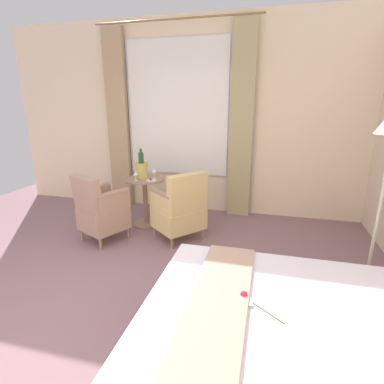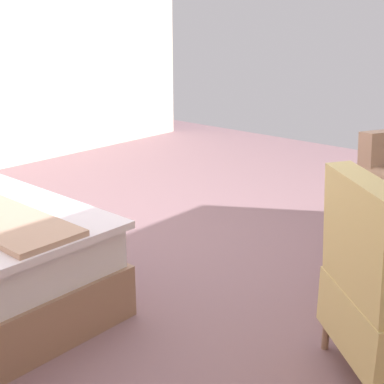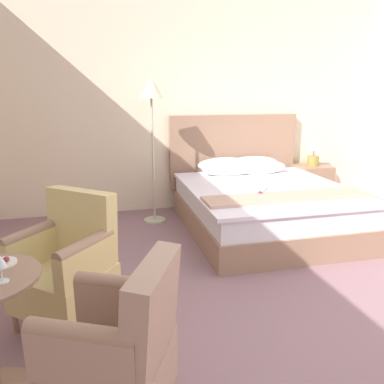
{
  "view_description": "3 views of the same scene",
  "coord_description": "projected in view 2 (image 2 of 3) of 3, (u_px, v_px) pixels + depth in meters",
  "views": [
    {
      "loc": [
        2.01,
        1.51,
        1.81
      ],
      "look_at": [
        -0.92,
        0.75,
        0.92
      ],
      "focal_mm": 28.0,
      "sensor_mm": 36.0,
      "label": 1
    },
    {
      "loc": [
        -2.37,
        2.55,
        1.57
      ],
      "look_at": [
        -0.65,
        0.6,
        0.73
      ],
      "focal_mm": 50.0,
      "sensor_mm": 36.0,
      "label": 2
    },
    {
      "loc": [
        -1.37,
        -2.19,
        1.64
      ],
      "look_at": [
        -0.64,
        0.84,
        0.81
      ],
      "focal_mm": 35.0,
      "sensor_mm": 36.0,
      "label": 3
    }
  ],
  "objects": [
    {
      "name": "ground_plane",
      "position": [
        178.0,
        251.0,
        3.8
      ],
      "size": [
        7.52,
        7.52,
        0.0
      ],
      "primitive_type": "plane",
      "color": "gray"
    }
  ]
}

